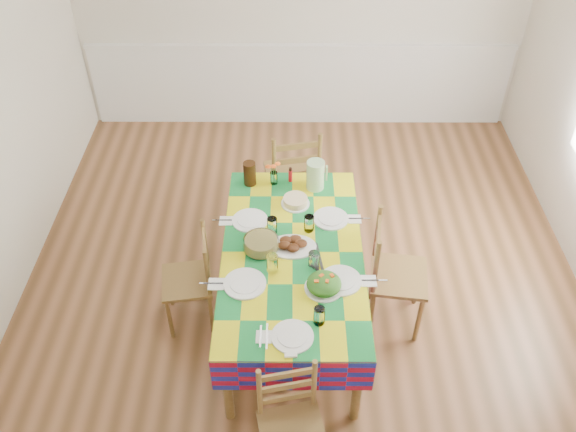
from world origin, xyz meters
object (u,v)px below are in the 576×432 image
(chair_near, at_px, (291,427))
(chair_far, at_px, (293,176))
(green_pitcher, at_px, (315,175))
(dining_table, at_px, (292,260))
(chair_left, at_px, (192,280))
(meat_platter, at_px, (292,245))
(chair_right, at_px, (393,275))
(tea_pitcher, at_px, (250,173))

(chair_near, relative_size, chair_far, 0.85)
(green_pitcher, xyz_separation_m, chair_far, (-0.17, 0.42, -0.34))
(dining_table, distance_m, chair_near, 1.17)
(green_pitcher, height_order, chair_far, chair_far)
(chair_near, xyz_separation_m, chair_left, (-0.72, 1.16, -0.00))
(chair_left, bearing_deg, chair_far, 137.93)
(green_pitcher, distance_m, chair_near, 1.93)
(chair_near, bearing_deg, meat_platter, 78.00)
(meat_platter, distance_m, chair_left, 0.80)
(green_pitcher, bearing_deg, dining_table, -103.83)
(green_pitcher, relative_size, chair_near, 0.28)
(meat_platter, distance_m, chair_right, 0.78)
(chair_near, bearing_deg, tea_pitcher, 87.84)
(dining_table, height_order, chair_right, chair_right)
(meat_platter, relative_size, tea_pitcher, 1.74)
(tea_pitcher, bearing_deg, dining_table, -66.57)
(dining_table, bearing_deg, chair_near, -90.40)
(chair_far, distance_m, chair_right, 1.35)
(green_pitcher, bearing_deg, tea_pitcher, 174.86)
(green_pitcher, distance_m, tea_pitcher, 0.51)
(green_pitcher, height_order, chair_near, green_pitcher)
(tea_pitcher, bearing_deg, green_pitcher, -5.14)
(meat_platter, relative_size, chair_right, 0.36)
(chair_near, height_order, chair_right, chair_right)
(chair_near, bearing_deg, chair_right, 45.92)
(tea_pitcher, bearing_deg, meat_platter, -65.53)
(chair_left, bearing_deg, chair_near, 22.85)
(green_pitcher, xyz_separation_m, chair_right, (0.55, -0.72, -0.36))
(green_pitcher, bearing_deg, chair_near, -95.66)
(meat_platter, height_order, chair_near, chair_near)
(meat_platter, xyz_separation_m, chair_far, (0.01, 1.10, -0.25))
(chair_right, bearing_deg, green_pitcher, 45.07)
(chair_far, bearing_deg, green_pitcher, 100.35)
(meat_platter, height_order, chair_far, chair_far)
(meat_platter, bearing_deg, chair_left, -177.10)
(meat_platter, distance_m, tea_pitcher, 0.80)
(chair_far, bearing_deg, tea_pitcher, 36.51)
(chair_far, bearing_deg, chair_left, 45.67)
(meat_platter, bearing_deg, chair_right, -2.92)
(tea_pitcher, height_order, chair_far, chair_far)
(green_pitcher, height_order, tea_pitcher, green_pitcher)
(chair_left, bearing_deg, chair_right, 80.90)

